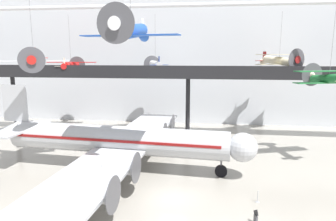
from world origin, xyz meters
TOP-DOWN VIEW (x-y plane):
  - ground_plane at (0.00, 0.00)m, footprint 260.00×260.00m
  - hangar_back_wall at (0.00, 31.93)m, footprint 140.00×3.00m
  - mezzanine_walkway at (0.00, 21.63)m, footprint 110.00×3.20m
  - ceiling_truss_beam at (0.00, 18.75)m, footprint 120.00×0.60m
  - airliner_silver_main at (-7.06, 6.25)m, footprint 31.26×35.47m
  - suspended_plane_red_highwing at (-19.82, 23.31)m, footprint 8.28×6.75m
  - suspended_plane_cream_biplane at (14.15, 24.08)m, footprint 8.35×7.60m
  - suspended_plane_silver_racer at (-15.98, 6.02)m, footprint 7.18×6.35m
  - suspended_plane_blue_trainer at (-3.98, 1.98)m, footprint 9.21×7.53m
  - suspended_plane_green_biplane at (16.99, 11.69)m, footprint 8.08×6.88m
  - suspended_plane_white_twin at (-5.50, 23.90)m, footprint 8.01×6.89m
  - stanchion_barrier at (7.60, 0.10)m, footprint 0.36×0.36m
  - info_sign_pedestal at (6.89, -3.40)m, footprint 0.28×0.75m

SIDE VIEW (x-z plane):
  - ground_plane at x=0.00m, z-range 0.00..0.00m
  - stanchion_barrier at x=7.60m, z-range -0.21..0.87m
  - info_sign_pedestal at x=6.89m, z-range -0.17..1.08m
  - airliner_silver_main at x=-7.06m, z-range -1.33..8.02m
  - mezzanine_walkway at x=0.00m, z-range 3.89..15.07m
  - suspended_plane_green_biplane at x=16.99m, z-range 4.97..15.23m
  - suspended_plane_red_highwing at x=-19.82m, z-range 6.22..15.89m
  - suspended_plane_white_twin at x=-5.50m, z-range 6.47..15.96m
  - suspended_plane_cream_biplane at x=14.15m, z-range 7.50..16.26m
  - suspended_plane_silver_racer at x=-15.98m, z-range 8.24..16.59m
  - hangar_back_wall at x=0.00m, z-range 0.00..25.15m
  - suspended_plane_blue_trainer at x=-3.98m, z-range 12.02..17.71m
  - ceiling_truss_beam at x=0.00m, z-range 19.36..19.96m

